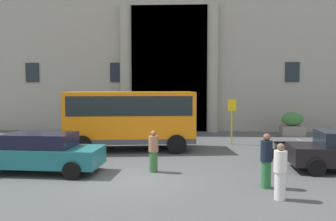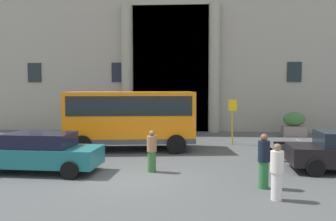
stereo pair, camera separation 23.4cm
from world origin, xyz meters
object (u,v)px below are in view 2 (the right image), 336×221
scooter_by_planter (24,148)px  pedestrian_man_red_shirt (152,151)px  pedestrian_man_crossing (264,161)px  hedge_planter_entrance_right (294,125)px  motorcycle_far_end (283,150)px  parked_hatchback_near (40,152)px  pedestrian_woman_with_bag (277,172)px  orange_minibus (131,115)px  hedge_planter_far_west (83,124)px  bus_stop_sign (233,117)px

scooter_by_planter → pedestrian_man_red_shirt: 6.21m
scooter_by_planter → pedestrian_man_crossing: bearing=-8.6°
scooter_by_planter → pedestrian_man_red_shirt: (5.83, -2.12, 0.30)m
hedge_planter_entrance_right → motorcycle_far_end: (-2.64, -7.72, -0.28)m
parked_hatchback_near → pedestrian_woman_with_bag: 8.31m
orange_minibus → hedge_planter_far_west: 6.66m
orange_minibus → bus_stop_sign: 5.54m
pedestrian_man_crossing → pedestrian_woman_with_bag: pedestrian_man_crossing is taller
motorcycle_far_end → hedge_planter_entrance_right: bearing=67.6°
scooter_by_planter → parked_hatchback_near: bearing=-39.7°
hedge_planter_entrance_right → parked_hatchback_near: bearing=-139.6°
orange_minibus → scooter_by_planter: size_ratio=3.19×
hedge_planter_entrance_right → pedestrian_man_red_shirt: 12.72m
motorcycle_far_end → pedestrian_man_red_shirt: 5.76m
parked_hatchback_near → pedestrian_man_red_shirt: 4.09m
pedestrian_man_crossing → hedge_planter_far_west: bearing=142.3°
bus_stop_sign → hedge_planter_far_west: bearing=160.4°
hedge_planter_entrance_right → parked_hatchback_near: 15.79m
scooter_by_planter → pedestrian_woman_with_bag: pedestrian_woman_with_bag is taller
pedestrian_man_crossing → pedestrian_man_red_shirt: 4.12m
hedge_planter_entrance_right → pedestrian_man_crossing: (-4.29, -11.84, 0.11)m
parked_hatchback_near → motorcycle_far_end: (9.38, 2.52, -0.28)m
pedestrian_man_crossing → pedestrian_woman_with_bag: bearing=-69.9°
hedge_planter_entrance_right → pedestrian_man_crossing: bearing=-109.9°
orange_minibus → hedge_planter_entrance_right: size_ratio=4.21×
hedge_planter_entrance_right → scooter_by_planter: hedge_planter_entrance_right is taller
parked_hatchback_near → pedestrian_man_red_shirt: (4.08, 0.31, 0.02)m
hedge_planter_entrance_right → scooter_by_planter: (-13.77, -7.82, -0.28)m
bus_stop_sign → motorcycle_far_end: 4.65m
pedestrian_man_red_shirt → pedestrian_woman_with_bag: pedestrian_woman_with_bag is taller
motorcycle_far_end → hedge_planter_far_west: bearing=141.8°
parked_hatchback_near → scooter_by_planter: parked_hatchback_near is taller
pedestrian_man_red_shirt → scooter_by_planter: bearing=-27.9°
bus_stop_sign → pedestrian_woman_with_bag: (0.10, -9.47, -0.73)m
orange_minibus → pedestrian_man_crossing: (5.18, -6.44, -0.86)m
scooter_by_planter → pedestrian_woman_with_bag: 10.90m
orange_minibus → bus_stop_sign: bearing=13.3°
bus_stop_sign → hedge_planter_far_west: 9.86m
bus_stop_sign → pedestrian_man_red_shirt: 7.46m
pedestrian_woman_with_bag → pedestrian_man_crossing: bearing=-136.5°
hedge_planter_entrance_right → hedge_planter_far_west: (-13.53, -0.20, 0.00)m
orange_minibus → motorcycle_far_end: bearing=-25.6°
pedestrian_woman_with_bag → bus_stop_sign: bearing=-142.2°
pedestrian_man_red_shirt → parked_hatchback_near: bearing=-3.7°
bus_stop_sign → hedge_planter_entrance_right: bearing=39.3°
scooter_by_planter → motorcycle_far_end: same height
pedestrian_woman_with_bag → hedge_planter_entrance_right: bearing=-160.6°
pedestrian_man_red_shirt → bus_stop_sign: bearing=-127.7°
pedestrian_man_red_shirt → orange_minibus: bearing=-79.4°
pedestrian_man_crossing → pedestrian_man_red_shirt: pedestrian_man_crossing is taller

